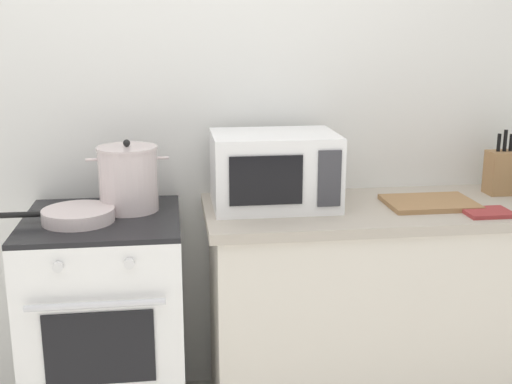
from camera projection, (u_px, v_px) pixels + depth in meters
The scene contains 10 objects.
back_wall at pixel (256, 116), 2.88m from camera, with size 4.40×0.10×2.50m, color silver.
lower_cabinet_right at pixel (404, 312), 2.82m from camera, with size 1.64×0.56×0.88m, color beige.
countertop_right at pixel (410, 209), 2.70m from camera, with size 1.70×0.60×0.04m, color #ADA393.
stove at pixel (108, 326), 2.64m from camera, with size 0.60×0.64×0.92m.
stock_pot at pixel (128, 178), 2.59m from camera, with size 0.32×0.24×0.29m.
frying_pan at pixel (77, 215), 2.46m from camera, with size 0.47×0.27×0.05m.
microwave at pixel (274, 170), 2.65m from camera, with size 0.50×0.37×0.30m.
cutting_board at pixel (430, 203), 2.69m from camera, with size 0.36×0.26×0.02m, color #997047.
knife_block at pixel (502, 172), 2.85m from camera, with size 0.13×0.10×0.28m.
oven_mitt at pixel (487, 212), 2.56m from camera, with size 0.18×0.14×0.02m, color #993333.
Camera 1 is at (-0.07, -1.88, 1.64)m, focal length 45.88 mm.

